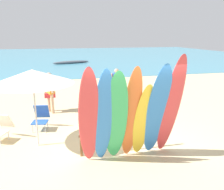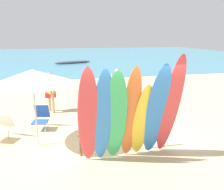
# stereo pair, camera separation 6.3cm
# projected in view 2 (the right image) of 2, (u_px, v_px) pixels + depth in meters

# --- Properties ---
(ground) EXTENTS (60.00, 60.00, 0.00)m
(ground) POSITION_uv_depth(u_px,v_px,m) (78.00, 73.00, 19.66)
(ground) COLOR #D3BC8C
(ocean_water) EXTENTS (60.00, 40.00, 0.02)m
(ocean_water) POSITION_uv_depth(u_px,v_px,m) (68.00, 56.00, 35.80)
(ocean_water) COLOR teal
(ocean_water) RESTS_ON ground
(surfboard_rack) EXTENTS (2.49, 0.07, 0.60)m
(surfboard_rack) POSITION_uv_depth(u_px,v_px,m) (124.00, 135.00, 6.36)
(surfboard_rack) COLOR brown
(surfboard_rack) RESTS_ON ground
(surfboard_red_0) EXTENTS (0.55, 0.86, 2.54)m
(surfboard_red_0) POSITION_uv_depth(u_px,v_px,m) (88.00, 118.00, 5.37)
(surfboard_red_0) COLOR #D13D42
(surfboard_red_0) RESTS_ON ground
(surfboard_blue_1) EXTENTS (0.49, 0.80, 2.49)m
(surfboard_blue_1) POSITION_uv_depth(u_px,v_px,m) (103.00, 118.00, 5.46)
(surfboard_blue_1) COLOR #337AD1
(surfboard_blue_1) RESTS_ON ground
(surfboard_green_2) EXTENTS (0.64, 0.86, 2.43)m
(surfboard_green_2) POSITION_uv_depth(u_px,v_px,m) (115.00, 118.00, 5.54)
(surfboard_green_2) COLOR #38B266
(surfboard_green_2) RESTS_ON ground
(surfboard_orange_3) EXTENTS (0.47, 0.73, 2.50)m
(surfboard_orange_3) POSITION_uv_depth(u_px,v_px,m) (131.00, 115.00, 5.67)
(surfboard_orange_3) COLOR orange
(surfboard_orange_3) RESTS_ON ground
(surfboard_yellow_4) EXTENTS (0.54, 0.70, 2.06)m
(surfboard_yellow_4) POSITION_uv_depth(u_px,v_px,m) (142.00, 121.00, 5.85)
(surfboard_yellow_4) COLOR yellow
(surfboard_yellow_4) RESTS_ON ground
(surfboard_blue_5) EXTENTS (0.58, 0.88, 2.55)m
(surfboard_blue_5) POSITION_uv_depth(u_px,v_px,m) (156.00, 112.00, 5.77)
(surfboard_blue_5) COLOR #337AD1
(surfboard_blue_5) RESTS_ON ground
(surfboard_red_6) EXTENTS (0.51, 0.94, 2.76)m
(surfboard_red_6) POSITION_uv_depth(u_px,v_px,m) (170.00, 107.00, 5.80)
(surfboard_red_6) COLOR #D13D42
(surfboard_red_6) RESTS_ON ground
(beachgoer_by_water) EXTENTS (0.60, 0.26, 1.60)m
(beachgoer_by_water) POSITION_uv_depth(u_px,v_px,m) (117.00, 83.00, 11.13)
(beachgoer_by_water) COLOR tan
(beachgoer_by_water) RESTS_ON ground
(beachgoer_midbeach) EXTENTS (0.44, 0.58, 1.68)m
(beachgoer_midbeach) POSITION_uv_depth(u_px,v_px,m) (50.00, 90.00, 9.50)
(beachgoer_midbeach) COLOR tan
(beachgoer_midbeach) RESTS_ON ground
(beach_chair_red) EXTENTS (0.63, 0.76, 0.82)m
(beach_chair_red) POSITION_uv_depth(u_px,v_px,m) (41.00, 116.00, 7.96)
(beach_chair_red) COLOR #B7B7BC
(beach_chair_red) RESTS_ON ground
(beach_chair_blue) EXTENTS (0.76, 0.88, 0.80)m
(beach_chair_blue) POSITION_uv_depth(u_px,v_px,m) (2.00, 126.00, 7.12)
(beach_chair_blue) COLOR #B7B7BC
(beach_chair_blue) RESTS_ON ground
(beach_umbrella) EXTENTS (2.24, 2.24, 2.24)m
(beach_umbrella) POSITION_uv_depth(u_px,v_px,m) (32.00, 77.00, 6.30)
(beach_umbrella) COLOR silver
(beach_umbrella) RESTS_ON ground
(distant_boat) EXTENTS (4.26, 1.75, 0.34)m
(distant_boat) POSITION_uv_depth(u_px,v_px,m) (73.00, 62.00, 26.10)
(distant_boat) COLOR #4C515B
(distant_boat) RESTS_ON ground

